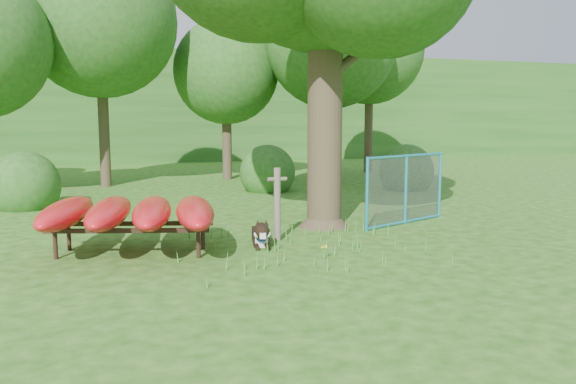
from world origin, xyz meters
name	(u,v)px	position (x,y,z in m)	size (l,w,h in m)	color
ground	(299,262)	(0.00, 0.00, 0.00)	(80.00, 80.00, 0.00)	#215310
wooden_post	(277,202)	(0.15, 1.70, 0.74)	(0.38, 0.14, 1.40)	brown
kayak_rack	(131,213)	(-2.56, 1.43, 0.72)	(3.15, 3.39, 0.95)	black
husky_dog	(261,235)	(-0.26, 1.39, 0.19)	(0.47, 1.19, 0.54)	black
fence_section	(406,189)	(3.36, 2.51, 0.78)	(2.47, 1.10, 2.58)	#2AA1C4
wildflower_clump	(325,248)	(0.46, 0.03, 0.20)	(0.11, 0.10, 0.24)	#469330
bg_tree_b	(99,20)	(-3.00, 12.00, 5.61)	(5.20, 5.20, 8.22)	#3B2F20
bg_tree_c	(226,72)	(1.50, 13.00, 4.11)	(4.00, 4.00, 6.12)	#3B2F20
bg_tree_d	(331,43)	(5.00, 11.00, 5.08)	(4.80, 4.80, 7.50)	#3B2F20
bg_tree_e	(370,51)	(8.00, 14.00, 5.23)	(4.60, 4.60, 7.55)	#3B2F20
shrub_left	(26,208)	(-5.00, 7.50, 0.00)	(1.80, 1.80, 1.80)	#24581C
shrub_right	(406,189)	(6.50, 8.00, 0.00)	(1.80, 1.80, 1.80)	#24581C
shrub_mid	(268,191)	(2.00, 9.00, 0.00)	(1.80, 1.80, 1.80)	#24581C
wooded_hillside	(155,108)	(0.00, 28.00, 3.00)	(80.00, 12.00, 6.00)	#24581C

